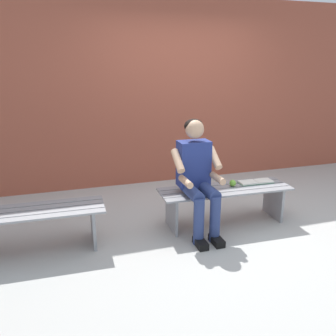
# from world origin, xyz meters

# --- Properties ---
(ground_plane) EXTENTS (10.00, 7.00, 0.04)m
(ground_plane) POSITION_xyz_m (1.05, 1.00, -0.02)
(ground_plane) COLOR #B2B2AD
(brick_wall) EXTENTS (9.50, 0.24, 2.71)m
(brick_wall) POSITION_xyz_m (0.50, -1.79, 1.35)
(brick_wall) COLOR #9E4C38
(brick_wall) RESTS_ON ground
(bench_near) EXTENTS (1.53, 0.49, 0.43)m
(bench_near) POSITION_xyz_m (0.00, 0.00, 0.32)
(bench_near) COLOR gray
(bench_near) RESTS_ON ground
(bench_far) EXTENTS (1.44, 0.49, 0.43)m
(bench_far) POSITION_xyz_m (2.10, 0.00, 0.32)
(bench_far) COLOR gray
(bench_far) RESTS_ON ground
(person_seated) EXTENTS (0.50, 0.69, 1.23)m
(person_seated) POSITION_xyz_m (0.39, 0.10, 0.67)
(person_seated) COLOR navy
(person_seated) RESTS_ON ground
(apple) EXTENTS (0.08, 0.08, 0.08)m
(apple) POSITION_xyz_m (-0.11, -0.04, 0.46)
(apple) COLOR #72B738
(apple) RESTS_ON bench_near
(book_open) EXTENTS (0.42, 0.17, 0.02)m
(book_open) POSITION_xyz_m (-0.43, -0.06, 0.44)
(book_open) COLOR white
(book_open) RESTS_ON bench_near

